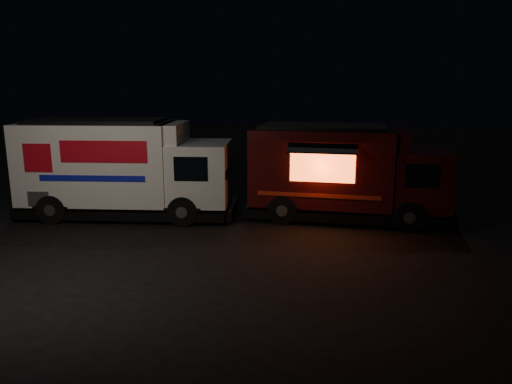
% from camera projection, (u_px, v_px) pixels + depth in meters
% --- Properties ---
extents(ground, '(80.00, 80.00, 0.00)m').
position_uv_depth(ground, '(196.00, 247.00, 15.06)').
color(ground, black).
rests_on(ground, ground).
extents(white_truck, '(7.88, 2.74, 3.56)m').
position_uv_depth(white_truck, '(127.00, 168.00, 18.16)').
color(white_truck, silver).
rests_on(white_truck, ground).
extents(red_truck, '(7.56, 3.68, 3.37)m').
position_uv_depth(red_truck, '(349.00, 173.00, 17.80)').
color(red_truck, '#3C0A0D').
rests_on(red_truck, ground).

